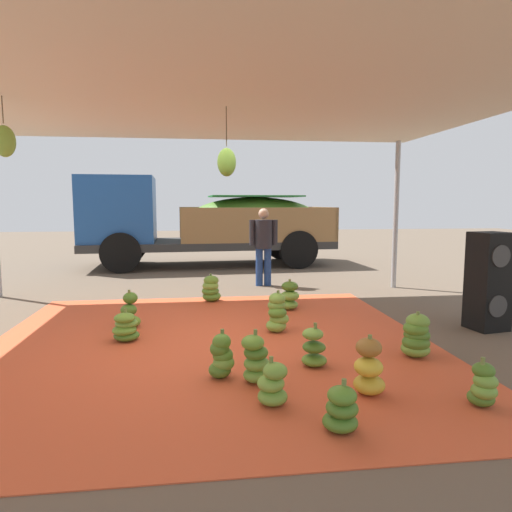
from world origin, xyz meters
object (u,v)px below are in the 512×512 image
object	(u,v)px
banana_bunch_7	(277,314)
cargo_truck_main	(202,221)
banana_bunch_4	(211,289)
banana_bunch_10	(256,360)
banana_bunch_12	(483,386)
banana_bunch_2	(289,297)
banana_bunch_5	(314,349)
banana_bunch_0	(369,369)
banana_bunch_3	(341,410)
speaker_stack	(489,281)
worker_0	(263,241)
banana_bunch_1	(222,357)
banana_bunch_6	(273,385)
banana_bunch_8	(130,311)
banana_bunch_11	(416,337)
banana_bunch_9	(126,328)

from	to	relation	value
banana_bunch_7	cargo_truck_main	size ratio (longest dim) A/B	0.08
banana_bunch_4	banana_bunch_10	world-z (taller)	banana_bunch_10
banana_bunch_12	banana_bunch_4	bearing A→B (deg)	116.19
banana_bunch_2	banana_bunch_5	size ratio (longest dim) A/B	1.06
banana_bunch_0	banana_bunch_3	distance (m)	0.77
banana_bunch_5	banana_bunch_7	world-z (taller)	banana_bunch_7
banana_bunch_4	banana_bunch_3	bearing A→B (deg)	-79.66
banana_bunch_5	banana_bunch_7	distance (m)	1.32
banana_bunch_2	speaker_stack	distance (m)	2.88
banana_bunch_12	banana_bunch_10	bearing A→B (deg)	157.78
worker_0	banana_bunch_4	bearing A→B (deg)	-128.33
banana_bunch_3	banana_bunch_12	world-z (taller)	banana_bunch_12
banana_bunch_1	banana_bunch_3	bearing A→B (deg)	-54.34
banana_bunch_4	banana_bunch_7	xyz separation A→B (m)	(0.83, -1.98, 0.03)
banana_bunch_6	banana_bunch_8	bearing A→B (deg)	120.68
banana_bunch_0	speaker_stack	size ratio (longest dim) A/B	0.41
banana_bunch_0	banana_bunch_6	size ratio (longest dim) A/B	1.29
worker_0	banana_bunch_6	bearing A→B (deg)	-97.33
banana_bunch_3	cargo_truck_main	world-z (taller)	cargo_truck_main
banana_bunch_12	speaker_stack	xyz separation A→B (m)	(1.54, 2.22, 0.48)
banana_bunch_12	cargo_truck_main	world-z (taller)	cargo_truck_main
banana_bunch_3	banana_bunch_11	bearing A→B (deg)	48.25
banana_bunch_4	banana_bunch_11	world-z (taller)	banana_bunch_11
banana_bunch_4	banana_bunch_7	size ratio (longest dim) A/B	0.87
banana_bunch_8	banana_bunch_11	xyz separation A→B (m)	(3.35, -1.62, 0.00)
banana_bunch_5	banana_bunch_10	bearing A→B (deg)	-151.31
banana_bunch_5	cargo_truck_main	bearing A→B (deg)	97.88
banana_bunch_4	banana_bunch_10	size ratio (longest dim) A/B	0.93
banana_bunch_8	cargo_truck_main	xyz separation A→B (m)	(1.04, 6.19, 0.99)
banana_bunch_1	worker_0	size ratio (longest dim) A/B	0.30
banana_bunch_0	banana_bunch_7	distance (m)	2.10
banana_bunch_11	banana_bunch_12	size ratio (longest dim) A/B	1.20
banana_bunch_4	banana_bunch_5	distance (m)	3.44
banana_bunch_5	banana_bunch_11	xyz separation A→B (m)	(1.21, 0.15, 0.04)
banana_bunch_0	cargo_truck_main	bearing A→B (deg)	99.23
banana_bunch_4	banana_bunch_12	xyz separation A→B (m)	(2.16, -4.40, -0.04)
banana_bunch_4	worker_0	size ratio (longest dim) A/B	0.30
banana_bunch_0	banana_bunch_10	distance (m)	1.04
banana_bunch_5	banana_bunch_7	size ratio (longest dim) A/B	0.84
banana_bunch_7	worker_0	size ratio (longest dim) A/B	0.35
banana_bunch_5	banana_bunch_8	xyz separation A→B (m)	(-2.14, 1.77, 0.04)
banana_bunch_2	banana_bunch_10	size ratio (longest dim) A/B	0.94
banana_bunch_1	banana_bunch_8	world-z (taller)	banana_bunch_8
banana_bunch_0	banana_bunch_7	world-z (taller)	banana_bunch_7
banana_bunch_5	speaker_stack	xyz separation A→B (m)	(2.71, 1.11, 0.47)
banana_bunch_10	banana_bunch_12	size ratio (longest dim) A/B	1.22
banana_bunch_12	banana_bunch_8	bearing A→B (deg)	138.96
banana_bunch_2	worker_0	distance (m)	2.30
banana_bunch_9	cargo_truck_main	xyz separation A→B (m)	(1.00, 6.81, 1.05)
banana_bunch_6	banana_bunch_11	size ratio (longest dim) A/B	0.82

